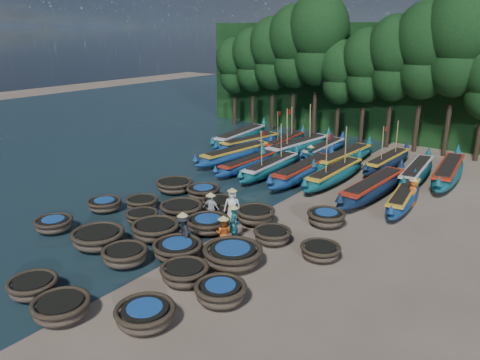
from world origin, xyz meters
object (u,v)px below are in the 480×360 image
Objects in this scene: coracle_6 at (98,238)px; long_boat_10 at (250,142)px; coracle_16 at (181,210)px; coracle_21 at (203,192)px; long_boat_5 at (304,171)px; long_boat_3 at (248,164)px; fisherman_4 at (211,207)px; coracle_23 at (255,215)px; fisherman_2 at (224,232)px; coracle_9 at (221,292)px; coracle_24 at (326,217)px; coracle_19 at (320,251)px; long_boat_14 at (344,158)px; long_boat_13 at (323,149)px; coracle_4 at (145,315)px; coracle_14 at (233,255)px; coracle_13 at (178,249)px; coracle_3 at (61,308)px; coracle_22 at (219,204)px; coracle_7 at (125,255)px; fisherman_1 at (233,222)px; coracle_20 at (175,185)px; coracle_15 at (142,203)px; long_boat_9 at (240,136)px; coracle_17 at (208,224)px; fisherman_3 at (183,231)px; long_boat_16 at (416,172)px; long_boat_15 at (387,161)px; coracle_11 at (142,217)px; fisherman_0 at (232,205)px; long_boat_2 at (236,154)px; long_boat_4 at (271,167)px; coracle_8 at (185,273)px; coracle_2 at (33,286)px; long_boat_17 at (448,172)px; long_boat_7 at (373,188)px; long_boat_11 at (284,142)px; long_boat_6 at (334,174)px; coracle_12 at (155,230)px.

long_boat_10 reaches higher than coracle_6.
coracle_21 is (-0.96, 2.84, -0.02)m from coracle_16.
long_boat_5 is (1.85, 9.67, 0.14)m from coracle_16.
long_boat_3 is 4.19× the size of fisherman_4.
fisherman_2 reaches higher than coracle_23.
coracle_9 is 10.95m from coracle_21.
coracle_24 is (3.02, 1.93, -0.02)m from coracle_23.
coracle_16 reaches higher than coracle_19.
long_boat_13 is at bearing 148.51° from long_boat_14.
coracle_14 is at bearing 92.34° from coracle_4.
coracle_13 is at bearing -48.20° from coracle_16.
coracle_22 is at bearing 100.38° from coracle_3.
coracle_16 is 1.30× the size of coracle_23.
coracle_7 is 5.11m from fisherman_1.
long_boat_3 is at bearing 81.66° from coracle_20.
long_boat_9 is at bearing 107.70° from coracle_15.
long_boat_14 is at bearing 88.81° from coracle_17.
coracle_16 is at bearing 167.95° from fisherman_3.
fisherman_2 is at bearing -155.94° from coracle_19.
coracle_4 is 0.94× the size of coracle_7.
long_boat_9 is at bearing 170.11° from long_boat_16.
long_boat_15 reaches higher than long_boat_16.
coracle_11 is 4.67m from fisherman_0.
long_boat_10 is 0.96× the size of long_boat_16.
long_boat_9 is 1.03× the size of long_boat_14.
long_boat_2 is at bearing 110.66° from fisherman_4.
fisherman_2 is at bearing -69.74° from long_boat_4.
coracle_17 is (-2.43, 4.23, -0.01)m from coracle_8.
coracle_15 is (-3.36, 8.35, 0.00)m from coracle_2.
long_boat_17 is (6.51, 18.54, 0.17)m from coracle_13.
long_boat_5 is (4.38, 10.16, 0.19)m from coracle_15.
long_boat_11 is at bearing 149.90° from long_boat_7.
long_boat_16 is at bearing 130.58° from fisherman_1.
long_boat_6 reaches higher than fisherman_1.
coracle_9 is at bearing -22.80° from coracle_13.
long_boat_11 reaches higher than coracle_11.
fisherman_1 reaches higher than coracle_2.
long_boat_6 is at bearing 67.33° from fisherman_4.
long_boat_11 is (-1.26, 6.77, 0.04)m from long_boat_3.
coracle_12 reaches higher than coracle_23.
fisherman_1 reaches higher than long_boat_7.
coracle_24 is 0.22× the size of long_boat_7.
long_boat_7 is 0.97× the size of long_boat_9.
long_boat_3 is (-5.19, 18.10, 0.08)m from coracle_3.
coracle_15 is at bearing 111.93° from coracle_2.
long_boat_14 reaches higher than long_boat_13.
coracle_17 is 1.84m from fisherman_0.
coracle_14 is at bearing -66.79° from coracle_23.
long_boat_7 is (4.54, 9.68, 0.16)m from coracle_17.
coracle_13 is (-3.69, 1.55, -0.01)m from coracle_9.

